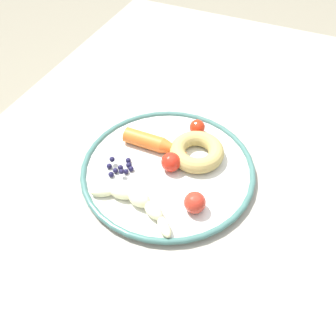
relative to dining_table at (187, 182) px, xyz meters
The scene contains 10 objects.
ground_plane 0.69m from the dining_table, ahead, with size 6.00×6.00×0.00m, color gray.
dining_table is the anchor object (origin of this frame).
plate 0.11m from the dining_table, 159.38° to the left, with size 0.35×0.35×0.02m.
banana 0.20m from the dining_table, 168.04° to the left, with size 0.07×0.18×0.03m.
carrot_orange 0.13m from the dining_table, 105.71° to the left, with size 0.03×0.14×0.03m.
donut 0.11m from the dining_table, 108.54° to the right, with size 0.11×0.11×0.03m, color tan.
blueberry_pile 0.18m from the dining_table, 133.26° to the left, with size 0.06×0.05×0.02m.
tomato_near 0.13m from the dining_table, 164.70° to the left, with size 0.04×0.04×0.04m, color red.
tomato_mid 0.18m from the dining_table, 154.55° to the right, with size 0.04×0.04×0.04m, color red.
tomato_far 0.13m from the dining_table, ahead, with size 0.03×0.03×0.03m, color red.
Camera 1 is at (-0.50, -0.17, 1.32)m, focal length 38.98 mm.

